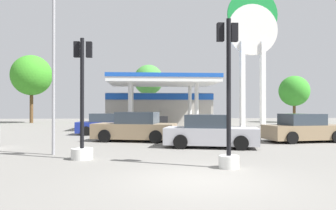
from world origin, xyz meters
The scene contains 13 objects.
ground_plane centered at (0.00, 0.00, 0.00)m, with size 90.00×90.00×0.00m, color slate.
gas_station centered at (0.17, 24.17, 2.07)m, with size 10.43×12.19×4.46m.
station_pole_sign centered at (8.76, 21.13, 8.34)m, with size 4.78×0.56×12.94m.
car_0 centered at (7.23, 8.60, 0.69)m, with size 4.42×2.35×1.52m.
car_1 centered at (-1.89, 9.65, 0.73)m, with size 4.81×2.92×1.61m.
car_2 centered at (-3.91, 14.02, 0.66)m, with size 4.10×1.96×1.45m.
car_4 centered at (1.68, 6.62, 0.69)m, with size 4.57×2.78×1.53m.
traffic_signal_0 centered at (-3.65, 3.63, 1.31)m, with size 0.78×0.78×4.36m.
traffic_signal_1 centered at (1.17, 1.59, 1.73)m, with size 0.65×0.67×4.60m.
tree_0 centered at (-14.56, 30.78, 5.60)m, with size 4.68×4.68×7.98m.
tree_1 centered at (-0.77, 32.28, 5.29)m, with size 3.71×3.71×7.19m.
tree_2 centered at (16.97, 29.74, 3.83)m, with size 3.66×3.66×5.69m.
corner_streetlamp centered at (-4.97, 4.57, 4.13)m, with size 0.24×1.48×6.86m.
Camera 1 is at (-1.46, -8.17, 1.88)m, focal length 34.39 mm.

